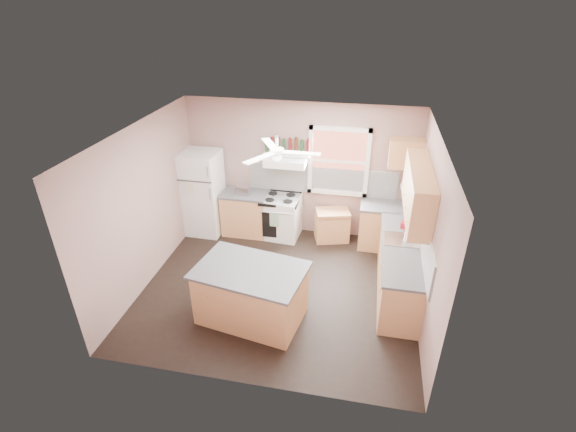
% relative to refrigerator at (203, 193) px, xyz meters
% --- Properties ---
extents(floor, '(4.50, 4.50, 0.00)m').
position_rel_refrigerator_xyz_m(floor, '(1.92, -1.60, -0.86)').
color(floor, black).
rests_on(floor, ground).
extents(ceiling, '(4.50, 4.50, 0.00)m').
position_rel_refrigerator_xyz_m(ceiling, '(1.92, -1.60, 1.84)').
color(ceiling, white).
rests_on(ceiling, ground).
extents(wall_back, '(4.50, 0.05, 2.70)m').
position_rel_refrigerator_xyz_m(wall_back, '(1.92, 0.42, 0.49)').
color(wall_back, gray).
rests_on(wall_back, ground).
extents(wall_right, '(0.05, 4.00, 2.70)m').
position_rel_refrigerator_xyz_m(wall_right, '(4.19, -1.60, 0.49)').
color(wall_right, gray).
rests_on(wall_right, ground).
extents(wall_left, '(0.05, 4.00, 2.70)m').
position_rel_refrigerator_xyz_m(wall_left, '(-0.36, -1.60, 0.49)').
color(wall_left, gray).
rests_on(wall_left, ground).
extents(backsplash_back, '(2.90, 0.03, 0.55)m').
position_rel_refrigerator_xyz_m(backsplash_back, '(2.37, 0.38, 0.31)').
color(backsplash_back, white).
rests_on(backsplash_back, wall_back).
extents(backsplash_right, '(0.03, 2.60, 0.55)m').
position_rel_refrigerator_xyz_m(backsplash_right, '(4.15, -1.30, 0.31)').
color(backsplash_right, white).
rests_on(backsplash_right, wall_right).
extents(window_view, '(1.00, 0.02, 1.20)m').
position_rel_refrigerator_xyz_m(window_view, '(2.67, 0.38, 0.74)').
color(window_view, brown).
rests_on(window_view, wall_back).
extents(window_frame, '(1.16, 0.07, 1.36)m').
position_rel_refrigerator_xyz_m(window_frame, '(2.67, 0.35, 0.74)').
color(window_frame, white).
rests_on(window_frame, wall_back).
extents(refrigerator, '(0.75, 0.73, 1.72)m').
position_rel_refrigerator_xyz_m(refrigerator, '(0.00, 0.00, 0.00)').
color(refrigerator, white).
rests_on(refrigerator, floor).
extents(base_cabinet_left, '(0.90, 0.60, 0.86)m').
position_rel_refrigerator_xyz_m(base_cabinet_left, '(0.86, 0.10, -0.43)').
color(base_cabinet_left, tan).
rests_on(base_cabinet_left, floor).
extents(counter_left, '(0.92, 0.62, 0.04)m').
position_rel_refrigerator_xyz_m(counter_left, '(0.86, 0.10, 0.02)').
color(counter_left, '#48484B').
rests_on(counter_left, base_cabinet_left).
extents(toaster, '(0.30, 0.19, 0.18)m').
position_rel_refrigerator_xyz_m(toaster, '(0.85, 0.01, 0.13)').
color(toaster, silver).
rests_on(toaster, counter_left).
extents(stove, '(0.80, 0.70, 0.86)m').
position_rel_refrigerator_xyz_m(stove, '(1.58, 0.10, -0.43)').
color(stove, white).
rests_on(stove, floor).
extents(range_hood, '(0.78, 0.50, 0.14)m').
position_rel_refrigerator_xyz_m(range_hood, '(1.69, 0.15, 0.76)').
color(range_hood, white).
rests_on(range_hood, wall_back).
extents(bottle_shelf, '(0.90, 0.26, 0.03)m').
position_rel_refrigerator_xyz_m(bottle_shelf, '(1.69, 0.27, 0.86)').
color(bottle_shelf, white).
rests_on(bottle_shelf, range_hood).
extents(cart, '(0.74, 0.59, 0.65)m').
position_rel_refrigerator_xyz_m(cart, '(2.63, 0.15, -0.54)').
color(cart, tan).
rests_on(cart, floor).
extents(base_cabinet_corner, '(1.00, 0.60, 0.86)m').
position_rel_refrigerator_xyz_m(base_cabinet_corner, '(3.67, 0.10, -0.43)').
color(base_cabinet_corner, tan).
rests_on(base_cabinet_corner, floor).
extents(base_cabinet_right, '(0.60, 2.20, 0.86)m').
position_rel_refrigerator_xyz_m(base_cabinet_right, '(3.87, -1.30, -0.43)').
color(base_cabinet_right, tan).
rests_on(base_cabinet_right, floor).
extents(counter_corner, '(1.02, 0.62, 0.04)m').
position_rel_refrigerator_xyz_m(counter_corner, '(3.67, 0.10, 0.02)').
color(counter_corner, '#48484B').
rests_on(counter_corner, base_cabinet_corner).
extents(counter_right, '(0.62, 2.22, 0.04)m').
position_rel_refrigerator_xyz_m(counter_right, '(3.86, -1.30, 0.02)').
color(counter_right, '#48484B').
rests_on(counter_right, base_cabinet_right).
extents(sink, '(0.55, 0.45, 0.03)m').
position_rel_refrigerator_xyz_m(sink, '(3.86, -1.10, 0.03)').
color(sink, silver).
rests_on(sink, counter_right).
extents(faucet, '(0.03, 0.03, 0.14)m').
position_rel_refrigerator_xyz_m(faucet, '(4.02, -1.10, 0.11)').
color(faucet, silver).
rests_on(faucet, sink).
extents(upper_cabinet_right, '(0.33, 1.80, 0.76)m').
position_rel_refrigerator_xyz_m(upper_cabinet_right, '(4.00, -1.10, 0.92)').
color(upper_cabinet_right, tan).
rests_on(upper_cabinet_right, wall_right).
extents(upper_cabinet_corner, '(0.60, 0.33, 0.52)m').
position_rel_refrigerator_xyz_m(upper_cabinet_corner, '(3.87, 0.23, 1.04)').
color(upper_cabinet_corner, tan).
rests_on(upper_cabinet_corner, wall_back).
extents(paper_towel, '(0.26, 0.12, 0.12)m').
position_rel_refrigerator_xyz_m(paper_towel, '(3.99, 0.26, 0.39)').
color(paper_towel, white).
rests_on(paper_towel, wall_back).
extents(island, '(1.65, 1.20, 0.86)m').
position_rel_refrigerator_xyz_m(island, '(1.66, -2.36, -0.43)').
color(island, tan).
rests_on(island, floor).
extents(island_top, '(1.75, 1.30, 0.04)m').
position_rel_refrigerator_xyz_m(island_top, '(1.66, -2.36, 0.02)').
color(island_top, '#48484B').
rests_on(island_top, island).
extents(ceiling_fan_hub, '(0.20, 0.20, 0.08)m').
position_rel_refrigerator_xyz_m(ceiling_fan_hub, '(1.92, -1.60, 1.59)').
color(ceiling_fan_hub, white).
rests_on(ceiling_fan_hub, ceiling).
extents(soap_bottle, '(0.11, 0.11, 0.27)m').
position_rel_refrigerator_xyz_m(soap_bottle, '(3.94, -1.16, 0.17)').
color(soap_bottle, silver).
rests_on(soap_bottle, counter_right).
extents(red_caddy, '(0.20, 0.14, 0.10)m').
position_rel_refrigerator_xyz_m(red_caddy, '(3.95, -0.69, 0.09)').
color(red_caddy, red).
rests_on(red_caddy, counter_right).
extents(wine_bottles, '(0.86, 0.06, 0.31)m').
position_rel_refrigerator_xyz_m(wine_bottles, '(1.69, 0.27, 1.02)').
color(wine_bottles, '#143819').
rests_on(wine_bottles, bottle_shelf).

